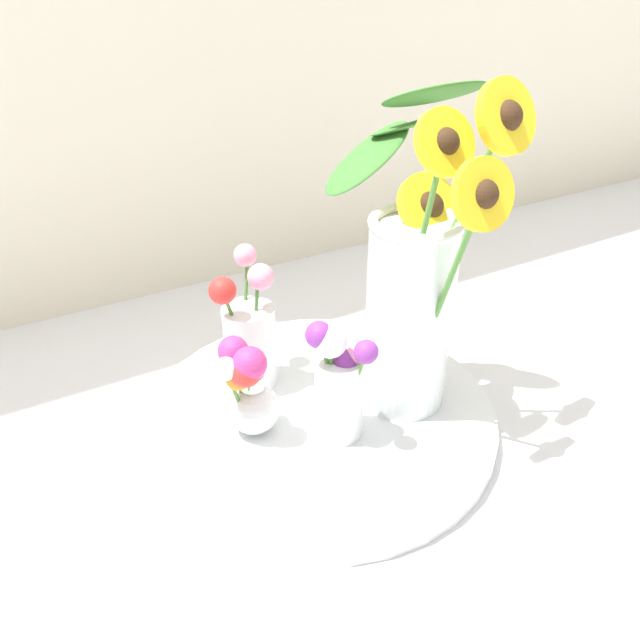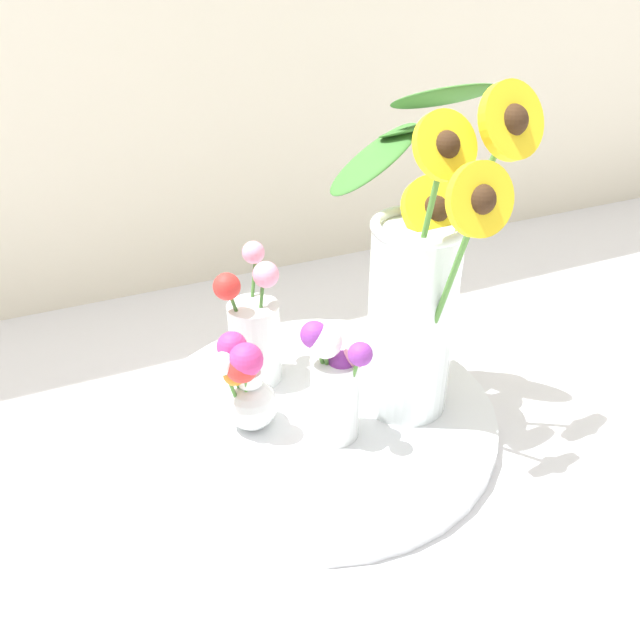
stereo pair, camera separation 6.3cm
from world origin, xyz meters
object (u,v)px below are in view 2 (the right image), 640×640
serving_tray (320,415)px  vase_small_center (335,383)px  vase_small_back (254,331)px  mason_jar_sunflowers (416,295)px  vase_bulb_right (246,385)px

serving_tray → vase_small_center: (-0.00, -0.06, 0.10)m
serving_tray → vase_small_back: vase_small_back is taller
serving_tray → mason_jar_sunflowers: bearing=-16.3°
vase_small_center → vase_small_back: 0.17m
vase_bulb_right → vase_small_back: 0.11m
serving_tray → vase_bulb_right: size_ratio=3.47×
mason_jar_sunflowers → vase_small_back: 0.24m
serving_tray → mason_jar_sunflowers: mason_jar_sunflowers is taller
vase_small_back → vase_small_center: bearing=-72.3°
mason_jar_sunflowers → vase_bulb_right: size_ratio=3.17×
serving_tray → vase_small_center: vase_small_center is taller
vase_small_back → mason_jar_sunflowers: bearing=-38.8°
vase_small_center → vase_small_back: vase_small_back is taller
mason_jar_sunflowers → vase_small_back: mason_jar_sunflowers is taller
mason_jar_sunflowers → vase_bulb_right: mason_jar_sunflowers is taller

